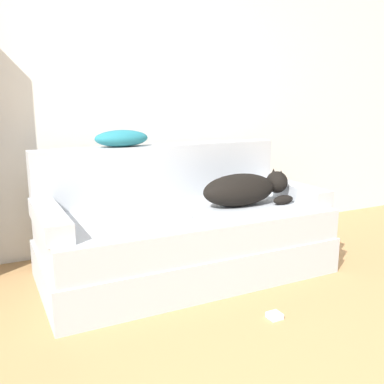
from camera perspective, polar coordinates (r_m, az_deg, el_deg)
wall_back at (r=3.53m, az=-9.11°, el=14.41°), size 7.79×0.06×2.70m
couch at (r=3.00m, az=-0.83°, el=-6.80°), size 1.95×0.95×0.46m
couch_backrest at (r=3.25m, az=-3.96°, el=2.65°), size 1.91×0.15×0.42m
couch_arm_left at (r=2.66m, az=-18.52°, el=-3.41°), size 0.15×0.76×0.12m
couch_arm_right at (r=3.40m, az=12.98°, el=0.19°), size 0.15×0.76×0.12m
dog at (r=3.09m, az=7.07°, el=0.40°), size 0.70×0.27×0.24m
laptop at (r=2.83m, az=-3.92°, el=-2.94°), size 0.40×0.30×0.02m
throw_pillow at (r=3.12m, az=-9.36°, el=7.08°), size 0.39×0.20×0.12m
power_adapter at (r=2.54m, az=10.96°, el=-15.89°), size 0.07×0.07×0.03m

